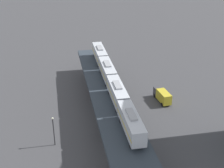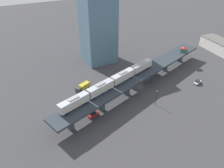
# 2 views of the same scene
# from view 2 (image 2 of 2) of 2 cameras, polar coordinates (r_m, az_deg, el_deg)

# --- Properties ---
(ground_plane) EXTENTS (400.00, 400.00, 0.00)m
(ground_plane) POSITION_cam_2_polar(r_m,az_deg,el_deg) (101.69, 7.04, -0.72)
(ground_plane) COLOR #38383A
(elevated_viaduct) EXTENTS (37.40, 89.85, 6.83)m
(elevated_viaduct) POSITION_cam_2_polar(r_m,az_deg,el_deg) (98.49, 7.21, 2.11)
(elevated_viaduct) COLOR #283039
(elevated_viaduct) RESTS_ON ground
(subway_train) EXTENTS (18.59, 48.08, 4.45)m
(subway_train) POSITION_cam_2_polar(r_m,az_deg,el_deg) (86.89, 0.00, 0.58)
(subway_train) COLOR #ADB2BA
(subway_train) RESTS_ON elevated_viaduct
(signal_hut) EXTENTS (4.08, 4.08, 3.40)m
(signal_hut) POSITION_cam_2_polar(r_m,az_deg,el_deg) (123.27, 18.41, 8.58)
(signal_hut) COLOR #33604C
(signal_hut) RESTS_ON elevated_viaduct
(street_car_red) EXTENTS (3.32, 4.75, 1.89)m
(street_car_red) POSITION_cam_2_polar(r_m,az_deg,el_deg) (84.07, -4.86, -7.95)
(street_car_red) COLOR #AD1E1E
(street_car_red) RESTS_ON ground
(street_car_white) EXTENTS (3.22, 4.75, 1.89)m
(street_car_white) POSITION_cam_2_polar(r_m,az_deg,el_deg) (110.33, 21.43, 0.51)
(street_car_white) COLOR silver
(street_car_white) RESTS_ON ground
(delivery_truck) EXTENTS (5.02, 7.49, 3.20)m
(delivery_truck) POSITION_cam_2_polar(r_m,az_deg,el_deg) (98.27, -7.57, -0.83)
(delivery_truck) COLOR #333338
(delivery_truck) RESTS_ON ground
(street_lamp) EXTENTS (0.44, 0.44, 6.94)m
(street_lamp) POSITION_cam_2_polar(r_m,az_deg,el_deg) (89.28, 11.46, -3.26)
(street_lamp) COLOR black
(street_lamp) RESTS_ON ground
(warehouse_building) EXTENTS (29.31, 12.53, 6.80)m
(warehouse_building) POSITION_cam_2_polar(r_m,az_deg,el_deg) (148.80, 26.90, 8.56)
(warehouse_building) COLOR beige
(warehouse_building) RESTS_ON ground
(office_tower) EXTENTS (16.00, 16.00, 36.00)m
(office_tower) POSITION_cam_2_polar(r_m,az_deg,el_deg) (118.94, -3.64, 14.18)
(office_tower) COLOR slate
(office_tower) RESTS_ON ground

